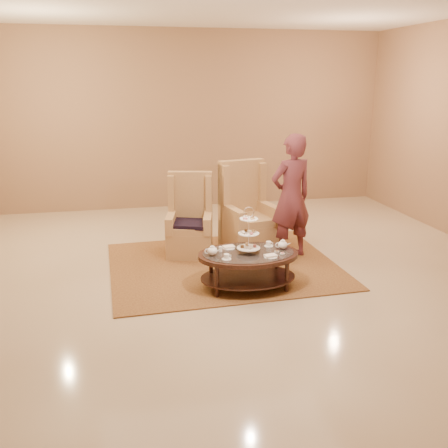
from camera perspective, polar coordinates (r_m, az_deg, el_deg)
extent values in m
plane|color=#C5B292|center=(6.75, 1.08, -5.91)|extent=(8.00, 8.00, 0.00)
cube|color=silver|center=(6.75, 1.08, -5.91)|extent=(8.00, 8.00, 0.02)
cube|color=#9B7555|center=(10.22, -4.04, 11.72)|extent=(8.00, 0.04, 3.50)
cube|color=olive|center=(7.10, -0.09, -4.72)|extent=(3.21, 2.71, 0.02)
cylinder|color=black|center=(6.02, -0.82, -6.63)|extent=(0.05, 0.05, 0.42)
cylinder|color=black|center=(6.21, 7.19, -6.02)|extent=(0.05, 0.05, 0.42)
cylinder|color=black|center=(6.43, -1.50, -5.07)|extent=(0.05, 0.05, 0.42)
cylinder|color=black|center=(6.61, 6.01, -4.55)|extent=(0.05, 0.05, 0.42)
cylinder|color=silver|center=(6.13, 2.83, -0.99)|extent=(0.01, 0.01, 0.52)
torus|color=silver|center=(6.06, 2.86, 1.36)|extent=(0.13, 0.01, 0.13)
cylinder|color=white|center=(6.19, 2.81, -2.73)|extent=(0.30, 0.30, 0.01)
cylinder|color=white|center=(6.13, 2.83, -1.08)|extent=(0.27, 0.27, 0.01)
cylinder|color=white|center=(6.08, 2.85, 0.60)|extent=(0.23, 0.23, 0.01)
cylinder|color=#BB6460|center=(6.20, 3.53, -2.49)|extent=(0.04, 0.04, 0.03)
cylinder|color=tan|center=(6.26, 2.64, -2.31)|extent=(0.04, 0.04, 0.03)
cylinder|color=brown|center=(6.17, 2.08, -2.58)|extent=(0.04, 0.04, 0.03)
cylinder|color=beige|center=(6.11, 2.98, -2.78)|extent=(0.04, 0.04, 0.03)
ellipsoid|color=tan|center=(6.16, 3.41, -0.80)|extent=(0.05, 0.05, 0.03)
ellipsoid|color=brown|center=(6.18, 2.50, -0.72)|extent=(0.05, 0.05, 0.03)
ellipsoid|color=beige|center=(6.09, 2.25, -0.99)|extent=(0.05, 0.05, 0.03)
ellipsoid|color=#BB6460|center=(6.07, 3.17, -1.07)|extent=(0.05, 0.05, 0.03)
cube|color=brown|center=(6.12, 3.25, 0.85)|extent=(0.05, 0.03, 0.02)
cube|color=beige|center=(6.12, 2.42, 0.85)|extent=(0.05, 0.03, 0.02)
cube|color=#BB6460|center=(6.03, 2.45, 0.62)|extent=(0.05, 0.03, 0.02)
cube|color=tan|center=(6.03, 3.30, 0.62)|extent=(0.05, 0.03, 0.02)
ellipsoid|color=white|center=(6.09, -1.35, -3.09)|extent=(0.13, 0.13, 0.10)
cylinder|color=white|center=(6.07, -1.35, -2.63)|extent=(0.06, 0.06, 0.01)
sphere|color=white|center=(6.07, -1.35, -2.51)|extent=(0.02, 0.02, 0.02)
cone|color=white|center=(6.10, -0.62, -3.00)|extent=(0.08, 0.03, 0.05)
torus|color=white|center=(6.08, -1.93, -3.13)|extent=(0.07, 0.01, 0.07)
ellipsoid|color=white|center=(6.35, 6.72, -2.37)|extent=(0.13, 0.13, 0.10)
cylinder|color=white|center=(6.34, 6.73, -1.92)|extent=(0.06, 0.06, 0.01)
sphere|color=white|center=(6.33, 6.74, -1.81)|extent=(0.02, 0.02, 0.02)
cone|color=white|center=(6.37, 7.39, -2.28)|extent=(0.08, 0.03, 0.05)
torus|color=white|center=(6.34, 6.18, -2.40)|extent=(0.07, 0.01, 0.07)
cylinder|color=white|center=(5.98, 0.29, -4.01)|extent=(0.12, 0.12, 0.01)
cylinder|color=white|center=(5.96, 0.29, -3.72)|extent=(0.07, 0.07, 0.06)
torus|color=white|center=(5.97, 0.66, -3.69)|extent=(0.04, 0.01, 0.04)
cylinder|color=white|center=(6.45, 5.12, -2.52)|extent=(0.12, 0.12, 0.01)
cylinder|color=white|center=(6.44, 5.13, -2.25)|extent=(0.07, 0.07, 0.06)
torus|color=white|center=(6.45, 5.47, -2.23)|extent=(0.04, 0.01, 0.04)
cylinder|color=white|center=(6.36, 0.55, -2.74)|extent=(0.17, 0.17, 0.01)
cube|color=#F0E0CB|center=(6.35, 0.55, -2.62)|extent=(0.16, 0.13, 0.02)
cylinder|color=white|center=(6.07, 5.34, -3.74)|extent=(0.17, 0.17, 0.01)
cube|color=#F0E0CB|center=(6.07, 5.35, -3.61)|extent=(0.16, 0.13, 0.02)
cylinder|color=white|center=(6.23, -0.39, -2.88)|extent=(0.05, 0.05, 0.06)
cylinder|color=white|center=(6.17, 6.68, -3.41)|extent=(0.06, 0.06, 0.01)
cylinder|color=#BB6460|center=(6.17, 6.68, -3.32)|extent=(0.04, 0.04, 0.01)
cylinder|color=white|center=(6.25, 6.07, -3.15)|extent=(0.06, 0.06, 0.01)
cylinder|color=brown|center=(6.24, 6.07, -3.06)|extent=(0.04, 0.04, 0.01)
cylinder|color=white|center=(6.31, -1.08, -2.86)|extent=(0.06, 0.06, 0.01)
cylinder|color=beige|center=(6.30, -1.08, -2.77)|extent=(0.04, 0.04, 0.01)
cube|color=tan|center=(7.49, -3.91, -2.08)|extent=(0.78, 0.78, 0.39)
cube|color=tan|center=(7.37, -3.97, -0.40)|extent=(0.66, 0.66, 0.09)
cube|color=tan|center=(7.63, -3.82, 1.50)|extent=(0.67, 0.27, 1.22)
cube|color=tan|center=(7.55, -6.02, 3.49)|extent=(0.14, 0.22, 0.56)
cube|color=tan|center=(7.51, -1.74, 3.50)|extent=(0.14, 0.22, 0.56)
cube|color=tan|center=(7.38, -6.09, 0.16)|extent=(0.24, 0.60, 0.24)
cube|color=tan|center=(7.33, -1.87, 0.16)|extent=(0.24, 0.60, 0.24)
cube|color=black|center=(7.33, -4.00, 0.03)|extent=(0.65, 0.62, 0.06)
cube|color=tan|center=(7.70, 2.90, -1.37)|extent=(0.87, 0.87, 0.44)
cube|color=tan|center=(7.58, 3.11, 0.48)|extent=(0.74, 0.74, 0.10)
cube|color=tan|center=(7.84, 1.95, 2.44)|extent=(0.74, 0.30, 1.35)
cube|color=tan|center=(7.61, -0.01, 4.43)|extent=(0.15, 0.25, 0.63)
cube|color=tan|center=(7.88, 4.16, 4.80)|extent=(0.15, 0.25, 0.63)
cube|color=tan|center=(7.43, 1.05, 0.84)|extent=(0.26, 0.67, 0.27)
cube|color=tan|center=(7.70, 5.12, 1.32)|extent=(0.26, 0.67, 0.27)
imported|color=brown|center=(7.27, 7.68, 3.08)|extent=(0.75, 0.59, 1.82)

